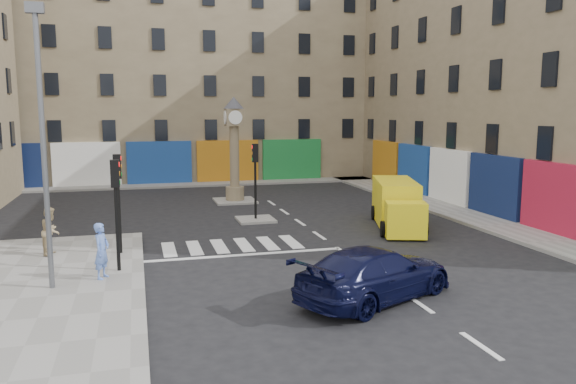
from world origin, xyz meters
name	(u,v)px	position (x,y,z in m)	size (l,w,h in m)	color
ground	(353,259)	(0.00, 0.00, 0.00)	(120.00, 120.00, 0.00)	black
sidewalk_left	(18,301)	(-11.00, -2.00, 0.07)	(7.00, 16.00, 0.15)	gray
sidewalk_right	(429,204)	(8.70, 10.00, 0.07)	(2.60, 30.00, 0.15)	gray
sidewalk_far	(189,184)	(-4.00, 22.20, 0.07)	(32.00, 2.40, 0.15)	gray
island_near	(256,220)	(-2.00, 8.00, 0.06)	(1.80, 1.80, 0.12)	gray
island_far	(235,201)	(-2.00, 14.00, 0.06)	(2.40, 2.40, 0.12)	gray
building_right	(530,66)	(15.00, 10.00, 8.00)	(10.00, 30.00, 16.00)	#867458
building_far	(179,72)	(-4.00, 28.00, 8.50)	(32.00, 10.00, 17.00)	gray
traffic_light_left_near	(116,197)	(-8.30, 0.20, 2.62)	(0.28, 0.22, 3.70)	black
traffic_light_left_far	(118,188)	(-8.30, 2.60, 2.62)	(0.28, 0.22, 3.70)	black
traffic_light_island	(255,169)	(-2.00, 8.00, 2.59)	(0.28, 0.22, 3.70)	black
lamp_post	(43,133)	(-10.20, -1.20, 4.79)	(0.50, 0.25, 8.30)	#595B60
clock_pillar	(234,142)	(-2.00, 14.00, 3.55)	(1.20, 1.20, 6.10)	#867458
navy_sedan	(375,274)	(-1.05, -4.32, 0.77)	(2.17, 5.33, 1.55)	black
yellow_van	(397,205)	(4.12, 4.88, 1.06)	(3.44, 6.10, 2.13)	yellow
pedestrian_blue	(102,251)	(-8.77, -0.59, 1.05)	(0.65, 0.43, 1.79)	#5F83D9
pedestrian_tan	(51,231)	(-10.75, 3.03, 1.04)	(0.86, 0.67, 1.78)	tan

